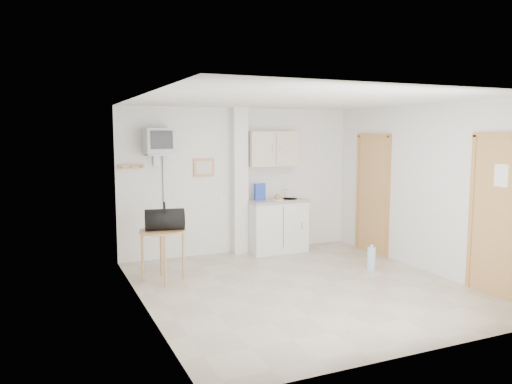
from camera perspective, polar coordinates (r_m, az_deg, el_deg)
name	(u,v)px	position (r m, az deg, el deg)	size (l,w,h in m)	color
ground	(302,287)	(6.91, 5.24, -10.74)	(4.50, 4.50, 0.00)	#B5A891
room_envelope	(315,173)	(6.80, 6.78, 2.20)	(4.24, 4.54, 2.55)	white
kitchenette	(275,206)	(8.72, 2.21, -1.61)	(1.03, 0.58, 2.10)	white
crt_television	(159,142)	(7.97, -11.06, 5.65)	(0.44, 0.45, 2.15)	slate
round_table	(163,237)	(7.10, -10.62, -5.04)	(0.65, 0.65, 0.73)	#A57341
duffel_bag	(165,219)	(7.03, -10.40, -3.08)	(0.58, 0.39, 0.40)	black
water_bottle	(371,258)	(7.86, 13.05, -7.40)	(0.13, 0.13, 0.39)	#A7D0E4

